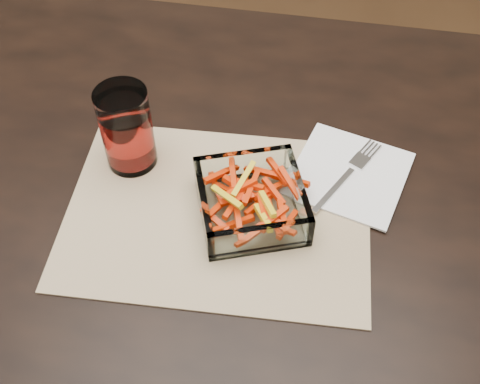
% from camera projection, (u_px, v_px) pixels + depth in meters
% --- Properties ---
extents(dining_table, '(1.60, 0.90, 0.75)m').
position_uv_depth(dining_table, '(240.00, 214.00, 1.01)').
color(dining_table, black).
rests_on(dining_table, ground).
extents(placemat, '(0.47, 0.35, 0.00)m').
position_uv_depth(placemat, '(218.00, 213.00, 0.90)').
color(placemat, tan).
rests_on(placemat, dining_table).
extents(glass_bowl, '(0.19, 0.19, 0.06)m').
position_uv_depth(glass_bowl, '(251.00, 203.00, 0.88)').
color(glass_bowl, white).
rests_on(glass_bowl, placemat).
extents(tumbler, '(0.08, 0.08, 0.14)m').
position_uv_depth(tumbler, '(127.00, 131.00, 0.91)').
color(tumbler, white).
rests_on(tumbler, placemat).
extents(napkin, '(0.21, 0.21, 0.00)m').
position_uv_depth(napkin, '(349.00, 174.00, 0.94)').
color(napkin, white).
rests_on(napkin, placemat).
extents(fork, '(0.10, 0.17, 0.00)m').
position_uv_depth(fork, '(349.00, 173.00, 0.94)').
color(fork, silver).
rests_on(fork, napkin).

